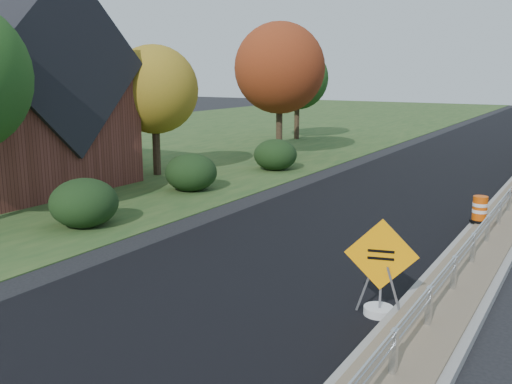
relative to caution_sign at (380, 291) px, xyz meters
The scene contains 11 objects.
ground 7.70m from the caution_sign, 82.16° to the left, with size 140.00×140.00×0.00m, color black.
grass_verge_near 28.93m from the caution_sign, 142.50° to the left, with size 30.00×120.00×0.03m, color #27481F.
milled_overlay 17.93m from the caution_sign, 100.78° to the left, with size 7.20×120.00×0.01m, color black.
hedge_south 10.08m from the caution_sign, behind, with size 2.09×2.09×1.52m, color black.
hedge_mid 12.93m from the caution_sign, 143.94° to the left, with size 2.09×2.09×1.52m, color black.
hedge_north 16.86m from the caution_sign, 126.18° to the left, with size 2.09×2.09×1.52m, color black.
tree_near_yellow 17.28m from the caution_sign, 145.44° to the left, with size 3.96×3.96×5.88m.
tree_near_red 21.73m from the caution_sign, 124.17° to the left, with size 4.95×4.95×7.35m.
tree_near_back 29.89m from the caution_sign, 120.28° to the left, with size 4.29×4.29×6.37m.
caution_sign is the anchor object (origin of this frame).
barrel_median_near 7.59m from the caution_sign, 86.24° to the left, with size 0.54×0.54×0.80m.
Camera 1 is at (2.30, -17.81, 4.70)m, focal length 40.00 mm.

